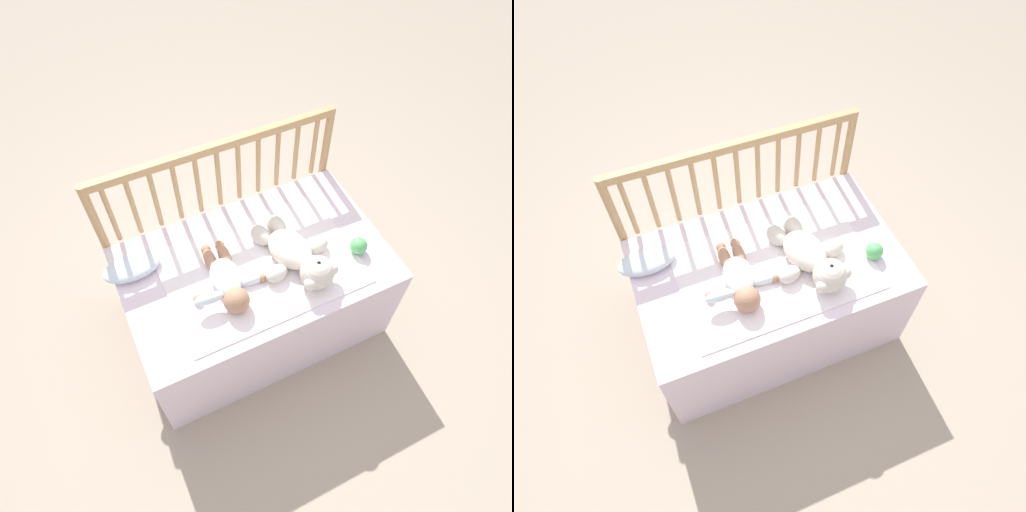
% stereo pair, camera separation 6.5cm
% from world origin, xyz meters
% --- Properties ---
extents(ground_plane, '(12.00, 12.00, 0.00)m').
position_xyz_m(ground_plane, '(0.00, 0.00, 0.00)').
color(ground_plane, tan).
extents(crib_mattress, '(1.12, 0.69, 0.51)m').
position_xyz_m(crib_mattress, '(0.00, 0.00, 0.25)').
color(crib_mattress, silver).
rests_on(crib_mattress, ground_plane).
extents(crib_rail, '(1.12, 0.04, 0.86)m').
position_xyz_m(crib_rail, '(0.00, 0.37, 0.61)').
color(crib_rail, tan).
rests_on(crib_rail, ground_plane).
extents(blanket, '(0.79, 0.53, 0.01)m').
position_xyz_m(blanket, '(0.01, -0.03, 0.51)').
color(blanket, white).
rests_on(blanket, crib_mattress).
extents(teddy_bear, '(0.33, 0.44, 0.14)m').
position_xyz_m(teddy_bear, '(0.15, -0.08, 0.56)').
color(teddy_bear, silver).
rests_on(teddy_bear, crib_mattress).
extents(baby, '(0.32, 0.37, 0.10)m').
position_xyz_m(baby, '(-0.15, -0.06, 0.55)').
color(baby, white).
rests_on(baby, crib_mattress).
extents(toy_ball, '(0.07, 0.07, 0.07)m').
position_xyz_m(toy_ball, '(0.42, -0.13, 0.54)').
color(toy_ball, '#59BF66').
rests_on(toy_ball, crib_mattress).
extents(small_pillow, '(0.24, 0.13, 0.06)m').
position_xyz_m(small_pillow, '(-0.47, 0.18, 0.54)').
color(small_pillow, silver).
rests_on(small_pillow, crib_mattress).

